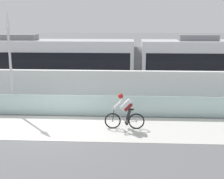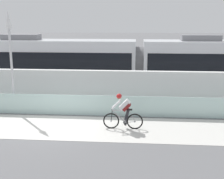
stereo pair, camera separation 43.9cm
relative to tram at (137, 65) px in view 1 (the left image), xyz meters
name	(u,v)px [view 1 (the left image)]	position (x,y,z in m)	size (l,w,h in m)	color
ground_plane	(55,127)	(-3.81, -6.85, -1.89)	(200.00, 200.00, 0.00)	slate
bike_path_deck	(55,127)	(-3.81, -6.85, -1.89)	(32.00, 3.20, 0.01)	silver
glass_parapet	(64,105)	(-3.81, -5.00, -1.37)	(32.00, 0.05, 1.04)	silver
concrete_barrier_wall	(70,88)	(-3.81, -3.20, -0.89)	(32.00, 0.36, 2.02)	white
tram_rail_near	(78,95)	(-3.81, -0.72, -1.89)	(32.00, 0.08, 0.01)	#595654
tram_rail_far	(81,90)	(-3.81, 0.72, -1.89)	(32.00, 0.08, 0.01)	#595654
tram	(137,65)	(0.00, 0.00, 0.00)	(22.56, 2.54, 3.81)	silver
cyclist_on_bike	(125,112)	(-0.70, -6.85, -1.11)	(1.77, 0.58, 1.61)	black
lamp_post_antenna	(9,49)	(-6.51, -4.70, 1.40)	(0.28, 0.28, 5.20)	gray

